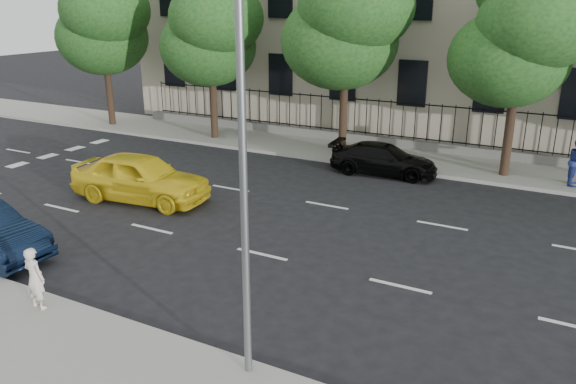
% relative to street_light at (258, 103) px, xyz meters
% --- Properties ---
extents(ground, '(120.00, 120.00, 0.00)m').
position_rel_street_light_xyz_m(ground, '(-2.50, 1.77, -5.15)').
color(ground, black).
rests_on(ground, ground).
extents(far_sidewalk, '(60.00, 4.00, 0.15)m').
position_rel_street_light_xyz_m(far_sidewalk, '(-2.50, 15.77, -5.07)').
color(far_sidewalk, gray).
rests_on(far_sidewalk, ground).
extents(lane_markings, '(49.60, 4.62, 0.01)m').
position_rel_street_light_xyz_m(lane_markings, '(-2.50, 6.52, -5.14)').
color(lane_markings, silver).
rests_on(lane_markings, ground).
extents(crosswalk, '(0.50, 12.10, 0.01)m').
position_rel_street_light_xyz_m(crosswalk, '(-16.50, 6.37, -5.14)').
color(crosswalk, silver).
rests_on(crosswalk, ground).
extents(iron_fence, '(30.00, 0.50, 2.20)m').
position_rel_street_light_xyz_m(iron_fence, '(-2.50, 17.47, -4.50)').
color(iron_fence, slate).
rests_on(iron_fence, far_sidewalk).
extents(street_light, '(0.25, 3.32, 8.05)m').
position_rel_street_light_xyz_m(street_light, '(0.00, 0.00, 0.00)').
color(street_light, slate).
rests_on(street_light, near_sidewalk).
extents(tree_a, '(5.71, 5.31, 9.39)m').
position_rel_street_light_xyz_m(tree_a, '(-18.46, 15.13, 0.98)').
color(tree_a, '#382619').
rests_on(tree_a, far_sidewalk).
extents(tree_b, '(5.53, 5.12, 8.97)m').
position_rel_street_light_xyz_m(tree_b, '(-11.46, 15.13, 0.69)').
color(tree_b, '#382619').
rests_on(tree_b, far_sidewalk).
extents(tree_c, '(5.89, 5.50, 9.80)m').
position_rel_street_light_xyz_m(tree_c, '(-4.46, 15.13, 1.26)').
color(tree_c, '#382619').
rests_on(tree_c, far_sidewalk).
extents(tree_d, '(5.34, 4.94, 8.84)m').
position_rel_street_light_xyz_m(tree_d, '(2.54, 15.13, 0.69)').
color(tree_d, '#382619').
rests_on(tree_d, far_sidewalk).
extents(yellow_taxi, '(5.21, 2.54, 1.71)m').
position_rel_street_light_xyz_m(yellow_taxi, '(-8.58, 6.20, -4.29)').
color(yellow_taxi, yellow).
rests_on(yellow_taxi, ground).
extents(black_sedan, '(4.46, 2.06, 1.26)m').
position_rel_street_light_xyz_m(black_sedan, '(-1.98, 13.27, -4.52)').
color(black_sedan, black).
rests_on(black_sedan, ground).
extents(woman_near, '(0.54, 0.36, 1.48)m').
position_rel_street_light_xyz_m(woman_near, '(-5.43, -0.80, -4.26)').
color(woman_near, beige).
rests_on(woman_near, near_sidewalk).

